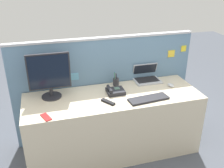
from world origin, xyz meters
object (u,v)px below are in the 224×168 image
(desktop_monitor, at_px, (49,74))
(cell_phone_red_case, at_px, (46,117))
(desk_phone, at_px, (115,91))
(laptop, at_px, (146,77))
(tv_remote, at_px, (108,102))
(computer_mouse_right_hand, at_px, (171,85))
(pen_cup, at_px, (116,82))
(keyboard_main, at_px, (149,99))

(desktop_monitor, distance_m, cell_phone_red_case, 0.50)
(desk_phone, relative_size, cell_phone_red_case, 1.33)
(cell_phone_red_case, bearing_deg, laptop, 1.95)
(desktop_monitor, bearing_deg, tv_remote, -28.38)
(computer_mouse_right_hand, relative_size, tv_remote, 0.59)
(computer_mouse_right_hand, relative_size, pen_cup, 0.55)
(laptop, relative_size, keyboard_main, 0.72)
(pen_cup, bearing_deg, tv_remote, -117.43)
(laptop, height_order, computer_mouse_right_hand, laptop)
(pen_cup, bearing_deg, desktop_monitor, -173.43)
(computer_mouse_right_hand, bearing_deg, cell_phone_red_case, -179.97)
(pen_cup, bearing_deg, laptop, 5.34)
(laptop, distance_m, computer_mouse_right_hand, 0.33)
(desktop_monitor, relative_size, tv_remote, 2.92)
(laptop, bearing_deg, cell_phone_red_case, -156.46)
(keyboard_main, distance_m, computer_mouse_right_hand, 0.46)
(desktop_monitor, xyz_separation_m, laptop, (1.17, 0.13, -0.22))
(desk_phone, distance_m, computer_mouse_right_hand, 0.70)
(keyboard_main, relative_size, computer_mouse_right_hand, 4.42)
(desktop_monitor, bearing_deg, laptop, 6.15)
(keyboard_main, bearing_deg, tv_remote, 167.29)
(desktop_monitor, xyz_separation_m, cell_phone_red_case, (-0.08, -0.42, -0.26))
(desktop_monitor, xyz_separation_m, pen_cup, (0.77, 0.09, -0.22))
(desktop_monitor, distance_m, pen_cup, 0.80)
(laptop, bearing_deg, computer_mouse_right_hand, -49.16)
(laptop, distance_m, tv_remote, 0.75)
(desktop_monitor, height_order, tv_remote, desktop_monitor)
(desk_phone, bearing_deg, keyboard_main, -39.02)
(keyboard_main, height_order, cell_phone_red_case, keyboard_main)
(desktop_monitor, relative_size, computer_mouse_right_hand, 4.96)
(computer_mouse_right_hand, relative_size, cell_phone_red_case, 0.68)
(desktop_monitor, xyz_separation_m, tv_remote, (0.56, -0.30, -0.26))
(laptop, bearing_deg, desktop_monitor, -173.85)
(computer_mouse_right_hand, distance_m, tv_remote, 0.85)
(desktop_monitor, xyz_separation_m, keyboard_main, (1.00, -0.36, -0.25))
(desk_phone, bearing_deg, cell_phone_red_case, -158.24)
(laptop, height_order, tv_remote, laptop)
(desktop_monitor, relative_size, keyboard_main, 1.12)
(desk_phone, distance_m, pen_cup, 0.21)
(desk_phone, relative_size, tv_remote, 1.14)
(laptop, relative_size, pen_cup, 1.75)
(computer_mouse_right_hand, xyz_separation_m, cell_phone_red_case, (-1.47, -0.30, -0.01))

